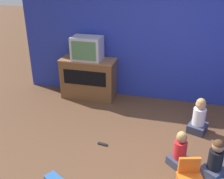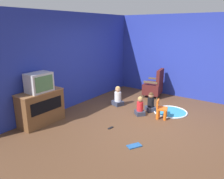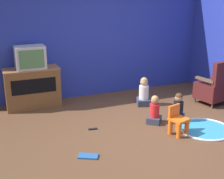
# 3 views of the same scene
# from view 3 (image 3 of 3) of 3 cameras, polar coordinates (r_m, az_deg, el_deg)

# --- Properties ---
(ground_plane) EXTENTS (30.00, 30.00, 0.00)m
(ground_plane) POSITION_cam_3_polar(r_m,az_deg,el_deg) (5.27, 6.83, -7.76)
(ground_plane) COLOR brown
(wall_back) EXTENTS (5.56, 0.12, 2.64)m
(wall_back) POSITION_cam_3_polar(r_m,az_deg,el_deg) (6.84, -4.04, 9.77)
(wall_back) COLOR #23339E
(wall_back) RESTS_ON ground_plane
(tv_cabinet) EXTENTS (1.08, 0.48, 0.80)m
(tv_cabinet) POSITION_cam_3_polar(r_m,az_deg,el_deg) (6.43, -14.35, 0.44)
(tv_cabinet) COLOR brown
(tv_cabinet) RESTS_ON ground_plane
(television) EXTENTS (0.56, 0.40, 0.45)m
(television) POSITION_cam_3_polar(r_m,az_deg,el_deg) (6.26, -14.73, 5.71)
(television) COLOR #B7B7BC
(television) RESTS_ON tv_cabinet
(black_armchair) EXTENTS (0.72, 0.64, 0.93)m
(black_armchair) POSITION_cam_3_polar(r_m,az_deg,el_deg) (6.76, 18.36, 0.45)
(black_armchair) COLOR brown
(black_armchair) RESTS_ON ground_plane
(yellow_kid_chair) EXTENTS (0.33, 0.32, 0.48)m
(yellow_kid_chair) POSITION_cam_3_polar(r_m,az_deg,el_deg) (5.21, 11.96, -5.86)
(yellow_kid_chair) COLOR orange
(yellow_kid_chair) RESTS_ON ground_plane
(play_mat) EXTENTS (0.91, 0.91, 0.04)m
(play_mat) POSITION_cam_3_polar(r_m,az_deg,el_deg) (5.55, 16.66, -6.94)
(play_mat) COLOR teal
(play_mat) RESTS_ON ground_plane
(child_watching_left) EXTENTS (0.35, 0.36, 0.53)m
(child_watching_left) POSITION_cam_3_polar(r_m,az_deg,el_deg) (5.70, 11.99, -3.54)
(child_watching_left) COLOR #33384C
(child_watching_left) RESTS_ON ground_plane
(child_watching_center) EXTENTS (0.35, 0.37, 0.59)m
(child_watching_center) POSITION_cam_3_polar(r_m,az_deg,el_deg) (6.40, 5.83, -0.65)
(child_watching_center) COLOR #33384C
(child_watching_center) RESTS_ON ground_plane
(child_watching_right) EXTENTS (0.34, 0.34, 0.51)m
(child_watching_right) POSITION_cam_3_polar(r_m,az_deg,el_deg) (5.56, 7.76, -3.94)
(child_watching_right) COLOR #33384C
(child_watching_right) RESTS_ON ground_plane
(book) EXTENTS (0.31, 0.26, 0.02)m
(book) POSITION_cam_3_polar(r_m,az_deg,el_deg) (4.52, -4.37, -12.06)
(book) COLOR #235699
(book) RESTS_ON ground_plane
(remote_control) EXTENTS (0.15, 0.07, 0.02)m
(remote_control) POSITION_cam_3_polar(r_m,az_deg,el_deg) (5.34, -3.53, -7.21)
(remote_control) COLOR black
(remote_control) RESTS_ON ground_plane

